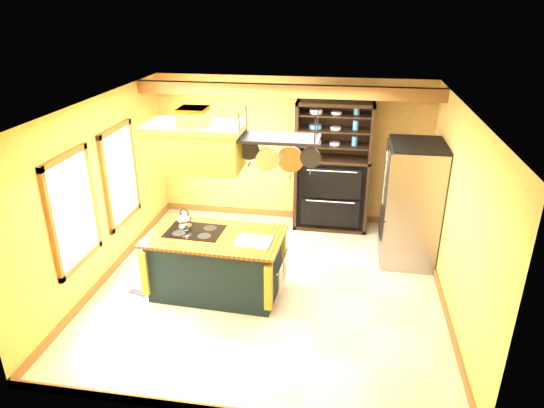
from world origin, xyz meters
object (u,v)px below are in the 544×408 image
(range_hood, at_px, (195,144))
(hutch, at_px, (332,180))
(pot_rack, at_px, (279,145))
(kitchen_island, at_px, (216,263))
(refrigerator, at_px, (410,206))

(range_hood, relative_size, hutch, 0.55)
(pot_rack, bearing_deg, hutch, 76.41)
(range_hood, relative_size, pot_rack, 1.19)
(kitchen_island, bearing_deg, range_hood, -176.97)
(kitchen_island, xyz_separation_m, hutch, (1.51, 2.51, 0.44))
(pot_rack, bearing_deg, kitchen_island, -179.87)
(kitchen_island, height_order, hutch, hutch)
(range_hood, height_order, hutch, range_hood)
(range_hood, distance_m, refrigerator, 3.57)
(refrigerator, distance_m, hutch, 1.67)
(hutch, bearing_deg, pot_rack, -103.59)
(kitchen_island, height_order, refrigerator, refrigerator)
(pot_rack, height_order, refrigerator, pot_rack)
(pot_rack, bearing_deg, refrigerator, 37.42)
(range_hood, height_order, refrigerator, range_hood)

